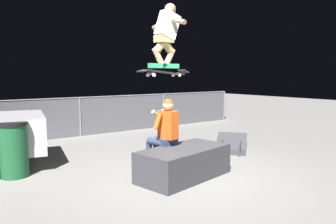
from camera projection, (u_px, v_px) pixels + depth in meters
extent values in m
plane|color=slate|center=(185.00, 177.00, 5.78)|extent=(40.00, 40.00, 0.00)
cube|color=#38383D|center=(184.00, 163.00, 5.69)|extent=(1.81, 1.11, 0.53)
cube|color=#2D3856|center=(168.00, 142.00, 5.88)|extent=(0.32, 0.20, 0.12)
cube|color=#D15119|center=(168.00, 125.00, 5.85)|extent=(0.26, 0.37, 0.50)
sphere|color=tan|center=(168.00, 105.00, 5.81)|extent=(0.20, 0.20, 0.20)
sphere|color=brown|center=(168.00, 104.00, 5.80)|extent=(0.19, 0.19, 0.19)
cylinder|color=#D15119|center=(158.00, 121.00, 5.73)|extent=(0.20, 0.11, 0.29)
cylinder|color=tan|center=(157.00, 115.00, 5.85)|extent=(0.25, 0.11, 0.19)
cylinder|color=#D15119|center=(173.00, 119.00, 6.02)|extent=(0.20, 0.11, 0.29)
cylinder|color=tan|center=(166.00, 114.00, 6.02)|extent=(0.25, 0.11, 0.19)
cylinder|color=#2D3856|center=(157.00, 142.00, 5.95)|extent=(0.21, 0.42, 0.14)
cylinder|color=#2D3856|center=(149.00, 156.00, 6.12)|extent=(0.11, 0.11, 0.49)
cube|color=black|center=(147.00, 168.00, 6.18)|extent=(0.15, 0.27, 0.08)
cylinder|color=#2D3856|center=(163.00, 141.00, 6.08)|extent=(0.21, 0.42, 0.14)
cylinder|color=#2D3856|center=(156.00, 154.00, 6.25)|extent=(0.11, 0.11, 0.49)
cube|color=black|center=(154.00, 166.00, 6.31)|extent=(0.15, 0.27, 0.08)
cube|color=black|center=(164.00, 72.00, 5.72)|extent=(0.80, 0.22, 0.10)
cube|color=black|center=(183.00, 71.00, 6.00)|extent=(0.12, 0.20, 0.07)
cube|color=black|center=(143.00, 71.00, 5.44)|extent=(0.13, 0.20, 0.05)
cube|color=#99999E|center=(176.00, 74.00, 5.90)|extent=(0.07, 0.16, 0.04)
cylinder|color=white|center=(173.00, 75.00, 5.97)|extent=(0.05, 0.03, 0.05)
cylinder|color=white|center=(179.00, 75.00, 5.83)|extent=(0.05, 0.03, 0.05)
cube|color=#99999E|center=(151.00, 74.00, 5.55)|extent=(0.07, 0.16, 0.04)
cylinder|color=white|center=(148.00, 75.00, 5.63)|extent=(0.05, 0.03, 0.05)
cylinder|color=white|center=(154.00, 75.00, 5.49)|extent=(0.05, 0.03, 0.05)
cube|color=#2D9E66|center=(172.00, 66.00, 5.82)|extent=(0.26, 0.11, 0.08)
cube|color=#2D9E66|center=(156.00, 66.00, 5.60)|extent=(0.26, 0.11, 0.08)
cylinder|color=tan|center=(170.00, 57.00, 5.77)|extent=(0.24, 0.11, 0.31)
cylinder|color=#958452|center=(166.00, 45.00, 5.70)|extent=(0.34, 0.14, 0.33)
cylinder|color=tan|center=(158.00, 56.00, 5.61)|extent=(0.24, 0.11, 0.31)
cylinder|color=#958452|center=(161.00, 45.00, 5.64)|extent=(0.34, 0.14, 0.33)
cube|color=#958452|center=(164.00, 39.00, 5.66)|extent=(0.31, 0.21, 0.12)
cube|color=white|center=(167.00, 25.00, 5.68)|extent=(0.46, 0.23, 0.52)
sphere|color=tan|center=(170.00, 9.00, 5.69)|extent=(0.20, 0.20, 0.20)
cylinder|color=tan|center=(161.00, 23.00, 5.86)|extent=(0.09, 0.45, 0.19)
cylinder|color=tan|center=(176.00, 20.00, 5.51)|extent=(0.09, 0.45, 0.19)
cube|color=#38383D|center=(231.00, 148.00, 7.89)|extent=(1.40, 1.32, 0.06)
cube|color=#38383D|center=(231.00, 145.00, 7.88)|extent=(1.36, 1.29, 0.42)
cube|color=#38383D|center=(222.00, 143.00, 8.11)|extent=(0.88, 0.71, 0.20)
cube|color=#38383D|center=(240.00, 147.00, 7.66)|extent=(0.88, 0.71, 0.20)
cylinder|color=#19512D|center=(14.00, 151.00, 5.73)|extent=(0.47, 0.47, 0.91)
cylinder|color=black|center=(12.00, 124.00, 5.67)|extent=(0.50, 0.50, 0.06)
cylinder|color=slate|center=(80.00, 117.00, 9.55)|extent=(0.05, 0.05, 1.13)
cylinder|color=slate|center=(164.00, 110.00, 11.33)|extent=(0.05, 0.05, 1.13)
cylinder|color=slate|center=(224.00, 106.00, 13.10)|extent=(0.05, 0.05, 1.13)
cylinder|color=slate|center=(80.00, 98.00, 9.49)|extent=(12.00, 0.04, 0.04)
cube|color=#59595E|center=(80.00, 117.00, 9.55)|extent=(12.00, 0.01, 1.13)
cylinder|color=black|center=(6.00, 142.00, 7.25)|extent=(0.63, 0.34, 0.60)
cylinder|color=black|center=(2.00, 161.00, 5.70)|extent=(0.63, 0.34, 0.60)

